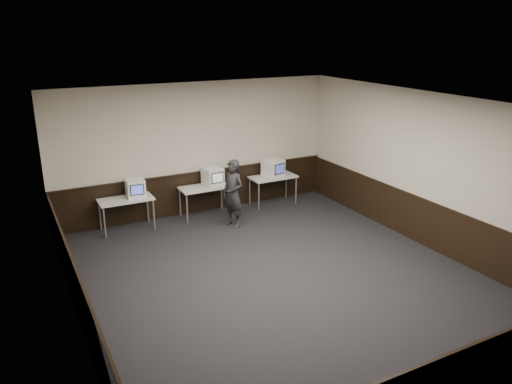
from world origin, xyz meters
TOP-DOWN VIEW (x-y plane):
  - floor at (0.00, 0.00)m, footprint 8.00×8.00m
  - ceiling at (0.00, 0.00)m, footprint 8.00×8.00m
  - back_wall at (0.00, 4.00)m, footprint 7.00×0.00m
  - front_wall at (0.00, -4.00)m, footprint 7.00×0.00m
  - left_wall at (-3.50, 0.00)m, footprint 0.00×8.00m
  - right_wall at (3.50, 0.00)m, footprint 0.00×8.00m
  - wainscot_back at (0.00, 3.98)m, footprint 6.98×0.04m
  - wainscot_left at (-3.48, 0.00)m, footprint 0.04×7.98m
  - wainscot_right at (3.48, 0.00)m, footprint 0.04×7.98m
  - wainscot_rail at (0.00, 3.96)m, footprint 6.98×0.06m
  - desk_left at (-1.90, 3.60)m, footprint 1.20×0.60m
  - desk_center at (0.00, 3.60)m, footprint 1.20×0.60m
  - desk_right at (1.90, 3.60)m, footprint 1.20×0.60m
  - emac_left at (-1.65, 3.64)m, footprint 0.43×0.46m
  - emac_center at (0.24, 3.64)m, footprint 0.48×0.50m
  - emac_right at (1.89, 3.59)m, footprint 0.55×0.56m
  - person at (0.34, 2.70)m, footprint 0.55×0.67m

SIDE VIEW (x-z plane):
  - floor at x=0.00m, z-range 0.00..0.00m
  - wainscot_back at x=0.00m, z-range 0.00..1.00m
  - wainscot_left at x=-3.48m, z-range 0.00..1.00m
  - wainscot_right at x=3.48m, z-range 0.00..1.00m
  - desk_left at x=-1.90m, z-range 0.30..1.05m
  - desk_center at x=0.00m, z-range 0.30..1.05m
  - desk_right at x=1.90m, z-range 0.30..1.05m
  - person at x=0.34m, z-range 0.00..1.58m
  - emac_left at x=-1.65m, z-range 0.75..1.16m
  - emac_center at x=0.24m, z-range 0.75..1.18m
  - emac_right at x=1.89m, z-range 0.75..1.20m
  - wainscot_rail at x=0.00m, z-range 1.00..1.04m
  - back_wall at x=0.00m, z-range -1.90..5.10m
  - front_wall at x=0.00m, z-range -1.90..5.10m
  - left_wall at x=-3.50m, z-range -2.40..5.60m
  - right_wall at x=3.50m, z-range -2.40..5.60m
  - ceiling at x=0.00m, z-range 3.20..3.20m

